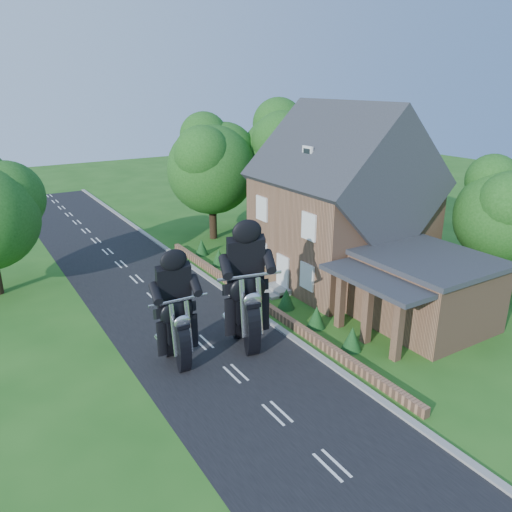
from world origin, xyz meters
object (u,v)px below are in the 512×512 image
annex (423,290)px  motorcycle_follow (177,348)px  garden_wall (260,302)px  motorcycle_lead (246,329)px  house (342,207)px

annex → motorcycle_follow: 11.90m
garden_wall → annex: (5.57, -5.80, 1.57)m
motorcycle_lead → motorcycle_follow: motorcycle_lead is taller
garden_wall → annex: bearing=-46.2°
house → motorcycle_lead: bearing=-154.4°
annex → motorcycle_lead: size_ratio=3.72×
annex → house: bearing=84.8°
garden_wall → house: size_ratio=2.15×
garden_wall → motorcycle_lead: (-2.80, -3.31, 0.68)m
garden_wall → house: 7.52m
garden_wall → motorcycle_lead: bearing=-130.2°
house → annex: 7.30m
garden_wall → motorcycle_lead: 4.39m
garden_wall → motorcycle_follow: bearing=-152.8°
house → motorcycle_follow: size_ratio=6.24×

